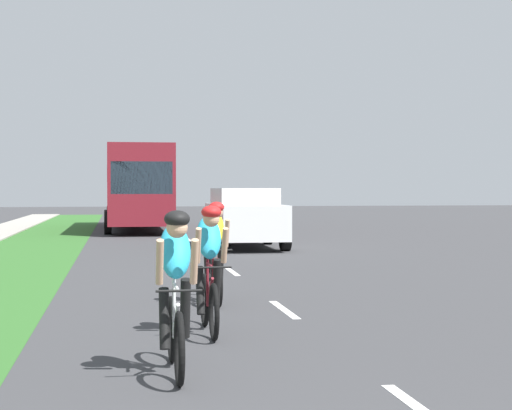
{
  "coord_description": "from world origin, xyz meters",
  "views": [
    {
      "loc": [
        -2.39,
        -1.77,
        1.78
      ],
      "look_at": [
        1.0,
        18.4,
        1.37
      ],
      "focal_mm": 57.5,
      "sensor_mm": 36.0,
      "label": 1
    }
  ],
  "objects_px": {
    "cyclist_distant": "(215,251)",
    "bus_maroon": "(138,184)",
    "cyclist_lead": "(175,290)",
    "suv_white": "(245,216)",
    "cyclist_trailing": "(209,268)"
  },
  "relations": [
    {
      "from": "cyclist_trailing",
      "to": "suv_white",
      "type": "relative_size",
      "value": 0.37
    },
    {
      "from": "cyclist_lead",
      "to": "cyclist_trailing",
      "type": "distance_m",
      "value": 2.2
    },
    {
      "from": "cyclist_trailing",
      "to": "cyclist_distant",
      "type": "xyz_separation_m",
      "value": [
        0.38,
        2.67,
        0.0
      ]
    },
    {
      "from": "cyclist_lead",
      "to": "suv_white",
      "type": "height_order",
      "value": "suv_white"
    },
    {
      "from": "cyclist_distant",
      "to": "suv_white",
      "type": "xyz_separation_m",
      "value": [
        2.27,
        11.71,
        0.14
      ]
    },
    {
      "from": "cyclist_trailing",
      "to": "suv_white",
      "type": "xyz_separation_m",
      "value": [
        2.65,
        14.38,
        0.14
      ]
    },
    {
      "from": "cyclist_lead",
      "to": "cyclist_distant",
      "type": "relative_size",
      "value": 1.0
    },
    {
      "from": "cyclist_trailing",
      "to": "cyclist_distant",
      "type": "distance_m",
      "value": 2.69
    },
    {
      "from": "cyclist_lead",
      "to": "cyclist_trailing",
      "type": "relative_size",
      "value": 1.0
    },
    {
      "from": "suv_white",
      "to": "bus_maroon",
      "type": "relative_size",
      "value": 0.41
    },
    {
      "from": "cyclist_distant",
      "to": "suv_white",
      "type": "bearing_deg",
      "value": 79.02
    },
    {
      "from": "cyclist_distant",
      "to": "bus_maroon",
      "type": "xyz_separation_m",
      "value": [
        -0.63,
        23.43,
        1.17
      ]
    },
    {
      "from": "cyclist_trailing",
      "to": "bus_maroon",
      "type": "distance_m",
      "value": 26.12
    },
    {
      "from": "cyclist_distant",
      "to": "suv_white",
      "type": "relative_size",
      "value": 0.37
    },
    {
      "from": "bus_maroon",
      "to": "cyclist_lead",
      "type": "bearing_deg",
      "value": -90.62
    }
  ]
}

